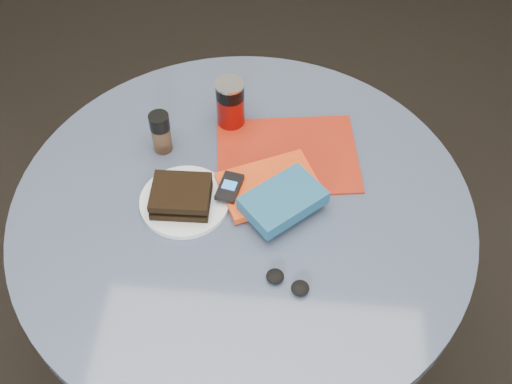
# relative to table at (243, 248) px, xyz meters

# --- Properties ---
(ground) EXTENTS (4.00, 4.00, 0.00)m
(ground) POSITION_rel_table_xyz_m (0.00, 0.00, -0.59)
(ground) COLOR black
(ground) RESTS_ON ground
(table) EXTENTS (1.00, 1.00, 0.75)m
(table) POSITION_rel_table_xyz_m (0.00, 0.00, 0.00)
(table) COLOR black
(table) RESTS_ON ground
(plate) EXTENTS (0.26, 0.26, 0.01)m
(plate) POSITION_rel_table_xyz_m (-0.12, -0.00, 0.17)
(plate) COLOR silver
(plate) RESTS_ON table
(sandwich) EXTENTS (0.13, 0.11, 0.04)m
(sandwich) POSITION_rel_table_xyz_m (-0.13, -0.01, 0.20)
(sandwich) COLOR black
(sandwich) RESTS_ON plate
(soda_can) EXTENTS (0.08, 0.08, 0.12)m
(soda_can) POSITION_rel_table_xyz_m (-0.05, 0.25, 0.23)
(soda_can) COLOR #6B0905
(soda_can) RESTS_ON table
(pepper_grinder) EXTENTS (0.05, 0.05, 0.10)m
(pepper_grinder) POSITION_rel_table_xyz_m (-0.20, 0.15, 0.22)
(pepper_grinder) COLOR #3E291A
(pepper_grinder) RESTS_ON table
(magazine) EXTENTS (0.35, 0.28, 0.01)m
(magazine) POSITION_rel_table_xyz_m (0.09, 0.15, 0.17)
(magazine) COLOR maroon
(magazine) RESTS_ON table
(red_book) EXTENTS (0.25, 0.21, 0.02)m
(red_book) POSITION_rel_table_xyz_m (0.05, 0.05, 0.18)
(red_book) COLOR #C3390F
(red_book) RESTS_ON magazine
(novel) EXTENTS (0.19, 0.19, 0.03)m
(novel) POSITION_rel_table_xyz_m (0.09, -0.01, 0.20)
(novel) COLOR navy
(novel) RESTS_ON red_book
(mp3_player) EXTENTS (0.06, 0.08, 0.01)m
(mp3_player) POSITION_rel_table_xyz_m (-0.03, 0.02, 0.19)
(mp3_player) COLOR black
(mp3_player) RESTS_ON red_book
(headphones) EXTENTS (0.10, 0.07, 0.02)m
(headphones) POSITION_rel_table_xyz_m (0.11, -0.19, 0.17)
(headphones) COLOR black
(headphones) RESTS_ON table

